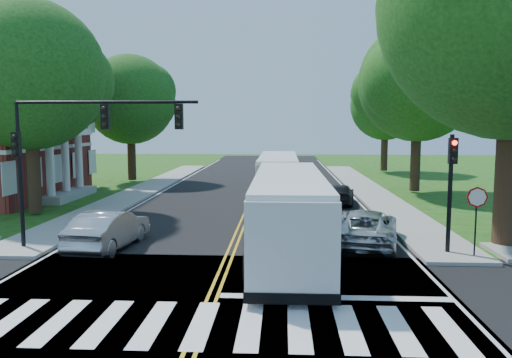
# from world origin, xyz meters

# --- Properties ---
(ground) EXTENTS (140.00, 140.00, 0.00)m
(ground) POSITION_xyz_m (0.00, 0.00, 0.00)
(ground) COLOR #1B4611
(ground) RESTS_ON ground
(road) EXTENTS (14.00, 96.00, 0.01)m
(road) POSITION_xyz_m (0.00, 18.00, 0.01)
(road) COLOR black
(road) RESTS_ON ground
(cross_road) EXTENTS (60.00, 12.00, 0.01)m
(cross_road) POSITION_xyz_m (0.00, 0.00, 0.01)
(cross_road) COLOR black
(cross_road) RESTS_ON ground
(center_line) EXTENTS (0.36, 70.00, 0.01)m
(center_line) POSITION_xyz_m (0.00, 22.00, 0.01)
(center_line) COLOR gold
(center_line) RESTS_ON road
(edge_line_w) EXTENTS (0.12, 70.00, 0.01)m
(edge_line_w) POSITION_xyz_m (-6.80, 22.00, 0.01)
(edge_line_w) COLOR silver
(edge_line_w) RESTS_ON road
(edge_line_e) EXTENTS (0.12, 70.00, 0.01)m
(edge_line_e) POSITION_xyz_m (6.80, 22.00, 0.01)
(edge_line_e) COLOR silver
(edge_line_e) RESTS_ON road
(crosswalk) EXTENTS (12.60, 3.00, 0.01)m
(crosswalk) POSITION_xyz_m (0.00, -0.50, 0.02)
(crosswalk) COLOR silver
(crosswalk) RESTS_ON road
(stop_bar) EXTENTS (6.60, 0.40, 0.01)m
(stop_bar) POSITION_xyz_m (3.50, 1.60, 0.02)
(stop_bar) COLOR silver
(stop_bar) RESTS_ON road
(sidewalk_nw) EXTENTS (2.60, 40.00, 0.15)m
(sidewalk_nw) POSITION_xyz_m (-8.30, 25.00, 0.07)
(sidewalk_nw) COLOR gray
(sidewalk_nw) RESTS_ON ground
(sidewalk_ne) EXTENTS (2.60, 40.00, 0.15)m
(sidewalk_ne) POSITION_xyz_m (8.30, 25.00, 0.07)
(sidewalk_ne) COLOR gray
(sidewalk_ne) RESTS_ON ground
(tree_west_near) EXTENTS (8.00, 8.00, 11.40)m
(tree_west_near) POSITION_xyz_m (-11.50, 14.00, 7.53)
(tree_west_near) COLOR black
(tree_west_near) RESTS_ON ground
(tree_west_far) EXTENTS (7.60, 7.60, 10.67)m
(tree_west_far) POSITION_xyz_m (-11.00, 30.00, 7.00)
(tree_west_far) COLOR black
(tree_west_far) RESTS_ON ground
(tree_east_mid) EXTENTS (8.40, 8.40, 11.93)m
(tree_east_mid) POSITION_xyz_m (11.50, 24.00, 7.86)
(tree_east_mid) COLOR black
(tree_east_mid) RESTS_ON ground
(tree_east_far) EXTENTS (7.20, 7.20, 10.34)m
(tree_east_far) POSITION_xyz_m (12.50, 40.00, 6.86)
(tree_east_far) COLOR black
(tree_east_far) RESTS_ON ground
(signal_nw) EXTENTS (7.15, 0.46, 5.66)m
(signal_nw) POSITION_xyz_m (-5.86, 6.43, 4.38)
(signal_nw) COLOR black
(signal_nw) RESTS_ON ground
(signal_ne) EXTENTS (0.30, 0.46, 4.40)m
(signal_ne) POSITION_xyz_m (8.20, 6.44, 2.96)
(signal_ne) COLOR black
(signal_ne) RESTS_ON ground
(stop_sign) EXTENTS (0.76, 0.08, 2.53)m
(stop_sign) POSITION_xyz_m (9.00, 5.98, 2.03)
(stop_sign) COLOR black
(stop_sign) RESTS_ON ground
(bus_lead) EXTENTS (2.92, 11.83, 3.06)m
(bus_lead) POSITION_xyz_m (2.22, 6.40, 1.63)
(bus_lead) COLOR silver
(bus_lead) RESTS_ON road
(bus_follow) EXTENTS (2.74, 11.22, 2.90)m
(bus_follow) POSITION_xyz_m (1.70, 20.05, 1.54)
(bus_follow) COLOR silver
(bus_follow) RESTS_ON road
(hatchback) EXTENTS (2.12, 4.81, 1.54)m
(hatchback) POSITION_xyz_m (-4.87, 6.80, 0.78)
(hatchback) COLOR #AAADB1
(hatchback) RESTS_ON road
(suv) EXTENTS (3.48, 5.62, 1.45)m
(suv) POSITION_xyz_m (5.38, 7.96, 0.74)
(suv) COLOR silver
(suv) RESTS_ON road
(dark_sedan) EXTENTS (2.24, 4.34, 1.20)m
(dark_sedan) POSITION_xyz_m (5.54, 18.57, 0.61)
(dark_sedan) COLOR black
(dark_sedan) RESTS_ON road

